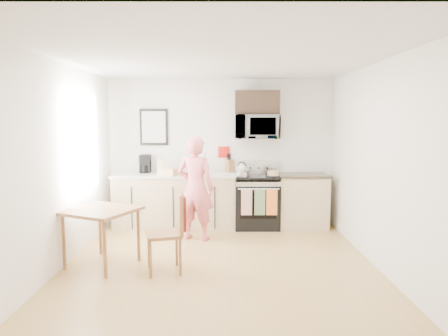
{
  "coord_description": "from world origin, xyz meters",
  "views": [
    {
      "loc": [
        0.05,
        -4.89,
        1.86
      ],
      "look_at": [
        0.05,
        1.0,
        1.16
      ],
      "focal_mm": 32.0,
      "sensor_mm": 36.0,
      "label": 1
    }
  ],
  "objects_px": {
    "microwave": "(257,127)",
    "person": "(196,188)",
    "dining_table": "(101,216)",
    "range": "(257,203)",
    "chair": "(175,221)",
    "cake": "(273,174)"
  },
  "relations": [
    {
      "from": "dining_table",
      "to": "chair",
      "type": "height_order",
      "value": "chair"
    },
    {
      "from": "range",
      "to": "person",
      "type": "relative_size",
      "value": 0.71
    },
    {
      "from": "cake",
      "to": "chair",
      "type": "bearing_deg",
      "value": -126.57
    },
    {
      "from": "range",
      "to": "cake",
      "type": "xyz_separation_m",
      "value": [
        0.27,
        -0.12,
        0.53
      ]
    },
    {
      "from": "microwave",
      "to": "cake",
      "type": "distance_m",
      "value": 0.87
    },
    {
      "from": "range",
      "to": "person",
      "type": "distance_m",
      "value": 1.31
    },
    {
      "from": "range",
      "to": "chair",
      "type": "xyz_separation_m",
      "value": [
        -1.18,
        -2.08,
        0.2
      ]
    },
    {
      "from": "person",
      "to": "dining_table",
      "type": "height_order",
      "value": "person"
    },
    {
      "from": "dining_table",
      "to": "cake",
      "type": "height_order",
      "value": "cake"
    },
    {
      "from": "microwave",
      "to": "person",
      "type": "bearing_deg",
      "value": -140.58
    },
    {
      "from": "microwave",
      "to": "dining_table",
      "type": "xyz_separation_m",
      "value": [
        -2.14,
        -1.98,
        -1.1
      ]
    },
    {
      "from": "microwave",
      "to": "person",
      "type": "xyz_separation_m",
      "value": [
        -1.02,
        -0.84,
        -0.94
      ]
    },
    {
      "from": "chair",
      "to": "cake",
      "type": "xyz_separation_m",
      "value": [
        1.45,
        1.95,
        0.33
      ]
    },
    {
      "from": "microwave",
      "to": "cake",
      "type": "xyz_separation_m",
      "value": [
        0.27,
        -0.23,
        -0.8
      ]
    },
    {
      "from": "dining_table",
      "to": "chair",
      "type": "xyz_separation_m",
      "value": [
        0.96,
        -0.2,
        -0.02
      ]
    },
    {
      "from": "microwave",
      "to": "range",
      "type": "bearing_deg",
      "value": -89.94
    },
    {
      "from": "chair",
      "to": "cake",
      "type": "relative_size",
      "value": 3.92
    },
    {
      "from": "range",
      "to": "dining_table",
      "type": "relative_size",
      "value": 1.27
    },
    {
      "from": "range",
      "to": "dining_table",
      "type": "distance_m",
      "value": 2.86
    },
    {
      "from": "dining_table",
      "to": "range",
      "type": "bearing_deg",
      "value": 41.24
    },
    {
      "from": "range",
      "to": "person",
      "type": "height_order",
      "value": "person"
    },
    {
      "from": "cake",
      "to": "range",
      "type": "bearing_deg",
      "value": 155.03
    }
  ]
}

